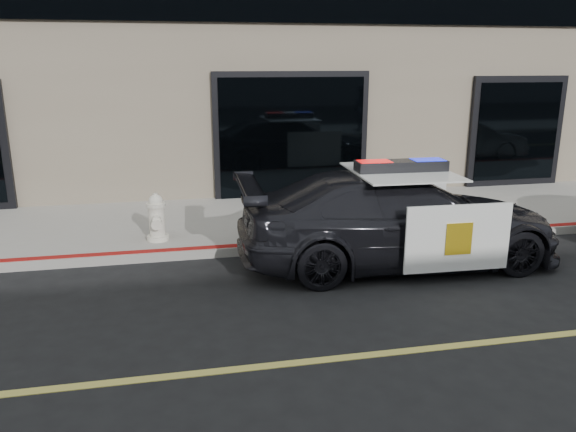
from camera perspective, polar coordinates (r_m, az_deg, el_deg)
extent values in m
plane|color=black|center=(7.01, 21.05, -11.76)|extent=(120.00, 120.00, 0.00)
cube|color=gray|center=(11.42, 7.06, 0.09)|extent=(60.00, 3.50, 0.15)
imported|color=black|center=(8.87, 11.14, -0.23)|extent=(2.33, 5.12, 1.45)
cube|color=white|center=(8.16, 16.89, -2.18)|extent=(1.55, 0.08, 0.97)
cube|color=white|center=(9.99, 11.62, 1.36)|extent=(1.55, 0.08, 0.97)
cube|color=white|center=(8.71, 11.39, 4.44)|extent=(1.50, 1.78, 0.02)
cube|color=gold|center=(8.14, 16.98, -2.25)|extent=(0.39, 0.02, 0.46)
cube|color=black|center=(8.69, 11.42, 4.99)|extent=(1.40, 0.40, 0.17)
cube|color=red|center=(8.54, 8.76, 5.02)|extent=(0.49, 0.33, 0.16)
cube|color=#0C19CC|center=(8.85, 13.99, 5.10)|extent=(0.49, 0.33, 0.16)
cylinder|color=silver|center=(9.78, -13.07, -2.15)|extent=(0.37, 0.37, 0.08)
cylinder|color=silver|center=(9.69, -13.17, -0.47)|extent=(0.27, 0.27, 0.51)
cylinder|color=silver|center=(9.62, -13.27, 1.11)|extent=(0.32, 0.32, 0.06)
sphere|color=silver|center=(9.61, -13.30, 1.46)|extent=(0.24, 0.24, 0.24)
cylinder|color=silver|center=(9.58, -13.33, 2.06)|extent=(0.07, 0.07, 0.07)
cylinder|color=silver|center=(9.84, -13.18, 0.20)|extent=(0.13, 0.12, 0.13)
cylinder|color=silver|center=(9.51, -13.22, -0.34)|extent=(0.13, 0.12, 0.13)
cylinder|color=silver|center=(9.49, -13.20, -0.81)|extent=(0.17, 0.14, 0.17)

